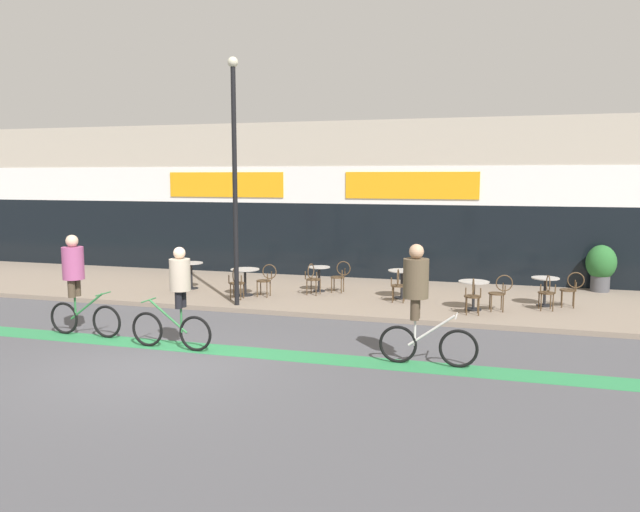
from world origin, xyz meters
TOP-DOWN VIEW (x-y plane):
  - ground_plane at (0.00, 0.00)m, footprint 120.00×120.00m
  - sidewalk_slab at (0.00, 7.25)m, footprint 40.00×5.50m
  - storefront_facade at (0.00, 11.96)m, footprint 40.00×4.06m
  - bike_lane_stripe at (0.00, 1.31)m, footprint 36.00×0.70m
  - bistro_table_0 at (-2.77, 6.67)m, footprint 0.70×0.70m
  - bistro_table_1 at (-0.84, 6.14)m, footprint 0.79×0.79m
  - bistro_table_2 at (0.95, 7.31)m, footprint 0.63×0.63m
  - bistro_table_3 at (3.39, 6.96)m, footprint 0.74×0.74m
  - bistro_table_4 at (5.32, 6.00)m, footprint 0.75×0.75m
  - bistro_table_5 at (7.04, 6.99)m, footprint 0.69×0.69m
  - cafe_chair_0_near at (-2.77, 6.05)m, footprint 0.44×0.59m
  - cafe_chair_1_near at (-0.83, 5.52)m, footprint 0.45×0.60m
  - cafe_chair_1_side at (-0.21, 6.14)m, footprint 0.58×0.42m
  - cafe_chair_2_near at (0.94, 6.69)m, footprint 0.45×0.60m
  - cafe_chair_2_side at (1.58, 7.31)m, footprint 0.58×0.41m
  - cafe_chair_3_near at (3.39, 6.34)m, footprint 0.43×0.59m
  - cafe_chair_4_near at (5.33, 5.37)m, footprint 0.44×0.59m
  - cafe_chair_4_side at (5.95, 6.01)m, footprint 0.60×0.45m
  - cafe_chair_5_near at (7.05, 6.36)m, footprint 0.45×0.60m
  - cafe_chair_5_side at (7.67, 6.98)m, footprint 0.58×0.41m
  - planter_pot at (8.69, 9.57)m, footprint 0.83×0.83m
  - lamp_post at (-0.53, 4.88)m, footprint 0.26×0.26m
  - cyclist_0 at (4.55, 1.46)m, footprint 1.78×0.48m
  - cyclist_1 at (-0.12, 1.11)m, footprint 1.80×0.48m
  - cyclist_2 at (-2.74, 1.51)m, footprint 1.79×0.49m

SIDE VIEW (x-z plane):
  - ground_plane at x=0.00m, z-range 0.00..0.00m
  - bike_lane_stripe at x=0.00m, z-range 0.00..0.01m
  - sidewalk_slab at x=0.00m, z-range 0.00..0.12m
  - bistro_table_2 at x=0.95m, z-range 0.27..0.98m
  - bistro_table_4 at x=5.32m, z-range 0.28..0.99m
  - cafe_chair_0_near at x=-2.77m, z-range 0.19..1.09m
  - cafe_chair_1_near at x=-0.83m, z-range 0.19..1.09m
  - cafe_chair_1_side at x=-0.21m, z-range 0.19..1.09m
  - cafe_chair_2_near at x=0.94m, z-range 0.19..1.09m
  - cafe_chair_2_side at x=1.58m, z-range 0.19..1.09m
  - cafe_chair_3_near at x=3.39m, z-range 0.19..1.09m
  - cafe_chair_4_near at x=5.33m, z-range 0.19..1.09m
  - cafe_chair_4_side at x=5.95m, z-range 0.19..1.09m
  - cafe_chair_5_near at x=7.05m, z-range 0.19..1.09m
  - cafe_chair_5_side at x=7.67m, z-range 0.19..1.09m
  - bistro_table_5 at x=7.04m, z-range 0.28..1.01m
  - bistro_table_1 at x=-0.84m, z-range 0.29..1.03m
  - bistro_table_3 at x=3.39m, z-range 0.29..1.05m
  - bistro_table_0 at x=-2.77m, z-range 0.28..1.06m
  - planter_pot at x=8.69m, z-range 0.20..1.53m
  - cyclist_1 at x=-0.12m, z-range 0.11..2.16m
  - cyclist_2 at x=-2.74m, z-range 0.17..2.35m
  - cyclist_0 at x=4.55m, z-range 0.19..2.39m
  - storefront_facade at x=0.00m, z-range -0.01..5.16m
  - lamp_post at x=-0.53m, z-range 0.54..6.72m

